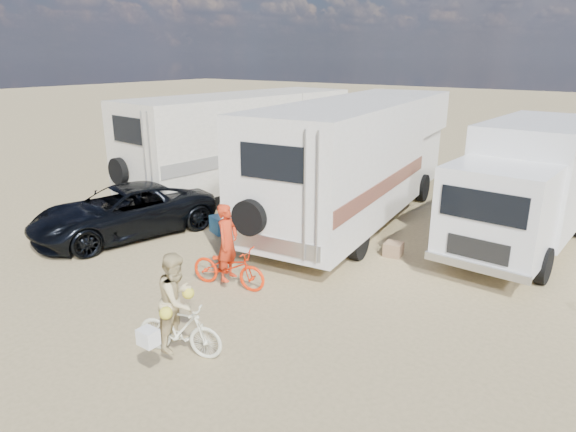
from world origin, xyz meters
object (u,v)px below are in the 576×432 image
Objects in this scene: rv_left at (241,143)px; box_truck at (525,188)px; bike_woman at (179,330)px; crate at (393,249)px; bike_man at (229,267)px; rider_woman at (178,310)px; cooler at (220,225)px; rider_man at (228,251)px; rv_main at (358,162)px; dark_suv at (123,211)px.

rv_left is 1.41× the size of box_truck.
bike_woman is 5.99m from crate.
rv_left reaches higher than bike_man.
rider_woman is 3.87× the size of crate.
rv_left is at bearing 145.32° from cooler.
rider_woman is (1.07, -2.30, 0.35)m from bike_man.
bike_woman is (1.07, -2.30, 0.01)m from bike_man.
rider_woman is 6.01m from crate.
bike_woman is 2.57m from rider_man.
rv_main reaches higher than cooler.
bike_woman is at bearing -108.77° from box_truck.
crate is at bearing -131.39° from box_truck.
rider_man is 4.18m from crate.
bike_man is 3.41m from cooler.
box_truck is 7.78m from cooler.
dark_suv is 8.36× the size of cooler.
dark_suv is 11.73× the size of crate.
rider_woman is (5.47, -2.99, 0.12)m from dark_suv.
bike_man is at bearing 6.07° from bike_woman.
rv_left is at bearing 17.01° from bike_woman.
rider_woman is 5.86m from cooler.
dark_suv is (-8.71, -5.26, -0.88)m from box_truck.
rv_left is 15.37× the size of cooler.
rv_main is 5.74m from bike_man.
rv_main is 6.46× the size of bike_woman.
box_truck is at bearing -40.22° from rider_woman.
rider_man is at bearing -22.15° from cooler.
rv_main is at bearing 75.49° from cooler.
bike_woman is (-3.23, -8.26, -1.09)m from box_truck.
box_truck is at bearing 49.39° from cooler.
dark_suv is at bearing 42.49° from rider_woman.
bike_woman is at bearing -99.22° from crate.
rider_man is at bearing 6.07° from rider_woman.
cooler is (-2.47, 2.34, -0.58)m from rider_man.
box_truck is 7.43m from bike_man.
rv_main is 5.67m from rider_man.
box_truck is 10.91× the size of cooler.
rider_woman is at bearing -99.22° from crate.
rv_main is 6.06× the size of rider_woman.
rv_left reaches higher than crate.
crate is (2.03, 3.60, -0.64)m from rider_man.
dark_suv is 3.03× the size of rider_woman.
bike_man reaches higher than cooler.
crate is (2.14, -2.00, -1.55)m from rv_main.
rider_man is (5.07, -6.20, -0.86)m from rv_left.
crate is at bearing 36.94° from cooler.
dark_suv reaches higher than bike_man.
box_truck is 4.22× the size of bike_woman.
bike_woman is at bearing -15.25° from dark_suv.
cooler is at bearing 18.47° from rider_woman.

